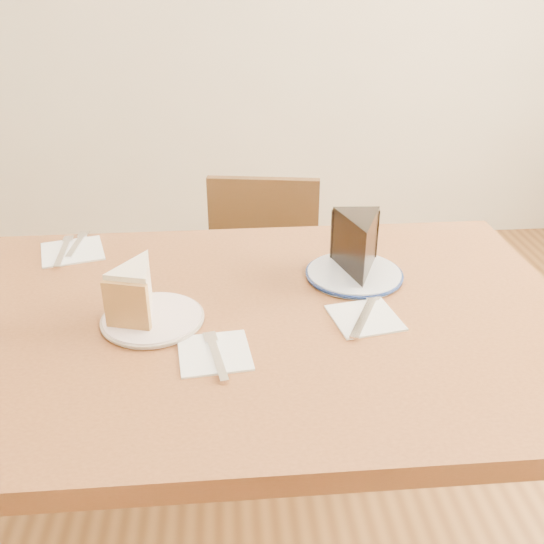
{
  "coord_description": "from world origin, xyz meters",
  "views": [
    {
      "loc": [
        -0.05,
        -0.96,
        1.34
      ],
      "look_at": [
        0.03,
        0.07,
        0.8
      ],
      "focal_mm": 40.0,
      "sensor_mm": 36.0,
      "label": 1
    }
  ],
  "objects": [
    {
      "name": "chair_far",
      "position": [
        0.04,
        0.58,
        0.43
      ],
      "size": [
        0.44,
        0.44,
        0.78
      ],
      "rotation": [
        0.0,
        0.0,
        2.98
      ],
      "color": "#331E0F",
      "rests_on": "ground"
    },
    {
      "name": "plate_navy",
      "position": [
        0.21,
        0.13,
        0.76
      ],
      "size": [
        0.19,
        0.19,
        0.01
      ],
      "primitive_type": "cylinder",
      "color": "white",
      "rests_on": "table"
    },
    {
      "name": "carrot_cake",
      "position": [
        -0.21,
        0.01,
        0.81
      ],
      "size": [
        0.1,
        0.13,
        0.09
      ],
      "primitive_type": null,
      "rotation": [
        0.0,
        0.0,
        -0.27
      ],
      "color": "#FAEACF",
      "rests_on": "plate_cream"
    },
    {
      "name": "napkin_spare",
      "position": [
        -0.4,
        0.3,
        0.75
      ],
      "size": [
        0.16,
        0.16,
        0.0
      ],
      "primitive_type": "cube",
      "rotation": [
        0.0,
        0.0,
        0.26
      ],
      "color": "white",
      "rests_on": "table"
    },
    {
      "name": "fork_cream",
      "position": [
        -0.08,
        -0.14,
        0.76
      ],
      "size": [
        0.04,
        0.14,
        0.0
      ],
      "primitive_type": "cube",
      "rotation": [
        0.0,
        0.0,
        0.18
      ],
      "color": "silver",
      "rests_on": "napkin_cream"
    },
    {
      "name": "plate_cream",
      "position": [
        -0.19,
        -0.01,
        0.76
      ],
      "size": [
        0.18,
        0.18,
        0.01
      ],
      "primitive_type": "cylinder",
      "color": "white",
      "rests_on": "table"
    },
    {
      "name": "knife_spare",
      "position": [
        -0.42,
        0.29,
        0.76
      ],
      "size": [
        0.02,
        0.16,
        0.0
      ],
      "primitive_type": "cube",
      "rotation": [
        0.0,
        0.0,
        0.04
      ],
      "color": "silver",
      "rests_on": "napkin_spare"
    },
    {
      "name": "table",
      "position": [
        0.0,
        0.0,
        0.65
      ],
      "size": [
        1.2,
        0.8,
        0.75
      ],
      "color": "#532C16",
      "rests_on": "ground"
    },
    {
      "name": "knife_navy",
      "position": [
        0.2,
        -0.03,
        0.76
      ],
      "size": [
        0.09,
        0.16,
        0.0
      ],
      "primitive_type": "cube",
      "rotation": [
        0.0,
        0.0,
        -0.45
      ],
      "color": "silver",
      "rests_on": "napkin_navy"
    },
    {
      "name": "napkin_cream",
      "position": [
        -0.08,
        -0.12,
        0.75
      ],
      "size": [
        0.13,
        0.13,
        0.0
      ],
      "primitive_type": "cube",
      "rotation": [
        0.0,
        0.0,
        0.11
      ],
      "color": "white",
      "rests_on": "table"
    },
    {
      "name": "fork_spare",
      "position": [
        -0.39,
        0.33,
        0.76
      ],
      "size": [
        0.02,
        0.14,
        0.0
      ],
      "primitive_type": "cube",
      "rotation": [
        0.0,
        0.0,
        -0.08
      ],
      "color": "silver",
      "rests_on": "napkin_spare"
    },
    {
      "name": "napkin_navy",
      "position": [
        0.2,
        -0.04,
        0.75
      ],
      "size": [
        0.14,
        0.14,
        0.0
      ],
      "primitive_type": "cube",
      "rotation": [
        0.0,
        0.0,
        0.18
      ],
      "color": "white",
      "rests_on": "table"
    },
    {
      "name": "chocolate_cake",
      "position": [
        0.22,
        0.13,
        0.81
      ],
      "size": [
        0.11,
        0.14,
        0.11
      ],
      "primitive_type": null,
      "rotation": [
        0.0,
        0.0,
        3.08
      ],
      "color": "black",
      "rests_on": "plate_navy"
    }
  ]
}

